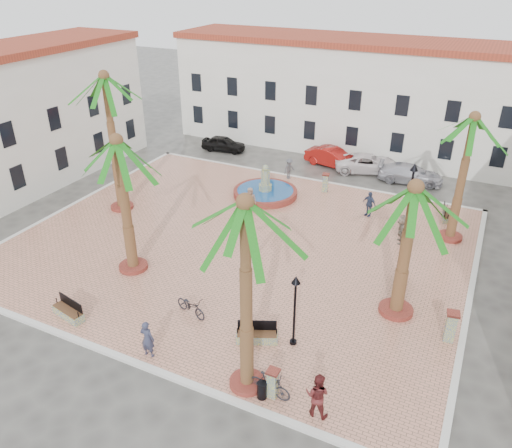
# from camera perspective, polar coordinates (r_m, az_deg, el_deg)

# --- Properties ---
(ground) EXTENTS (120.00, 120.00, 0.00)m
(ground) POSITION_cam_1_polar(r_m,az_deg,el_deg) (30.26, -1.70, -2.29)
(ground) COLOR #56544F
(ground) RESTS_ON ground
(plaza) EXTENTS (26.00, 22.00, 0.15)m
(plaza) POSITION_cam_1_polar(r_m,az_deg,el_deg) (30.22, -1.71, -2.16)
(plaza) COLOR tan
(plaza) RESTS_ON ground
(kerb_n) EXTENTS (26.30, 0.30, 0.16)m
(kerb_n) POSITION_cam_1_polar(r_m,az_deg,el_deg) (39.27, 5.73, 5.14)
(kerb_n) COLOR silver
(kerb_n) RESTS_ON ground
(kerb_s) EXTENTS (26.30, 0.30, 0.16)m
(kerb_s) POSITION_cam_1_polar(r_m,az_deg,el_deg) (22.94, -14.89, -14.62)
(kerb_s) COLOR silver
(kerb_s) RESTS_ON ground
(kerb_e) EXTENTS (0.30, 22.30, 0.16)m
(kerb_e) POSITION_cam_1_polar(r_m,az_deg,el_deg) (27.65, 23.21, -7.91)
(kerb_e) COLOR silver
(kerb_e) RESTS_ON ground
(kerb_w) EXTENTS (0.30, 22.30, 0.16)m
(kerb_w) POSITION_cam_1_polar(r_m,az_deg,el_deg) (37.41, -19.69, 2.35)
(kerb_w) COLOR silver
(kerb_w) RESTS_ON ground
(building_north) EXTENTS (30.40, 7.40, 9.50)m
(building_north) POSITION_cam_1_polar(r_m,az_deg,el_deg) (46.00, 10.13, 14.42)
(building_north) COLOR white
(building_north) RESTS_ON ground
(building_west) EXTENTS (6.40, 24.40, 10.00)m
(building_west) POSITION_cam_1_polar(r_m,az_deg,el_deg) (40.15, -27.08, 10.22)
(building_west) COLOR white
(building_west) RESTS_ON ground
(fountain) EXTENTS (4.60, 4.60, 2.38)m
(fountain) POSITION_cam_1_polar(r_m,az_deg,el_deg) (35.96, 1.07, 3.74)
(fountain) COLOR maroon
(fountain) RESTS_ON plaza
(palm_nw) EXTENTS (4.96, 4.96, 9.24)m
(palm_nw) POSITION_cam_1_polar(r_m,az_deg,el_deg) (32.88, -16.78, 14.40)
(palm_nw) COLOR maroon
(palm_nw) RESTS_ON plaza
(palm_sw) EXTENTS (5.10, 5.10, 7.72)m
(palm_sw) POSITION_cam_1_polar(r_m,az_deg,el_deg) (25.66, -15.45, 7.43)
(palm_sw) COLOR maroon
(palm_sw) RESTS_ON plaza
(palm_s) EXTENTS (4.62, 4.62, 8.43)m
(palm_s) POSITION_cam_1_polar(r_m,az_deg,el_deg) (16.64, -1.23, -0.07)
(palm_s) COLOR maroon
(palm_s) RESTS_ON plaza
(palm_e) EXTENTS (5.34, 5.34, 6.95)m
(palm_e) POSITION_cam_1_polar(r_m,az_deg,el_deg) (22.53, 17.50, 2.07)
(palm_e) COLOR maroon
(palm_e) RESTS_ON plaza
(palm_ne) EXTENTS (4.76, 4.76, 7.89)m
(palm_ne) POSITION_cam_1_polar(r_m,az_deg,el_deg) (30.28, 23.44, 9.67)
(palm_ne) COLOR maroon
(palm_ne) RESTS_ON plaza
(bench_s) EXTENTS (1.91, 0.92, 0.97)m
(bench_s) POSITION_cam_1_polar(r_m,az_deg,el_deg) (25.67, -20.63, -9.42)
(bench_s) COLOR gray
(bench_s) RESTS_ON plaza
(bench_se) EXTENTS (1.92, 1.27, 0.98)m
(bench_se) POSITION_cam_1_polar(r_m,az_deg,el_deg) (22.76, 0.11, -12.68)
(bench_se) COLOR gray
(bench_se) RESTS_ON plaza
(bench_e) EXTENTS (0.89, 2.03, 1.03)m
(bench_e) POSITION_cam_1_polar(r_m,az_deg,el_deg) (27.05, 16.07, -6.47)
(bench_e) COLOR gray
(bench_e) RESTS_ON plaza
(bench_ne) EXTENTS (0.78, 1.74, 0.88)m
(bench_ne) POSITION_cam_1_polar(r_m,az_deg,el_deg) (35.06, 20.94, 0.96)
(bench_ne) COLOR gray
(bench_ne) RESTS_ON plaza
(lamppost_s) EXTENTS (0.39, 0.39, 3.59)m
(lamppost_s) POSITION_cam_1_polar(r_m,az_deg,el_deg) (21.36, 4.49, -8.52)
(lamppost_s) COLOR black
(lamppost_s) RESTS_ON plaza
(lamppost_e) EXTENTS (0.49, 0.49, 4.47)m
(lamppost_e) POSITION_cam_1_polar(r_m,az_deg,el_deg) (31.55, 17.34, 4.18)
(lamppost_e) COLOR black
(lamppost_e) RESTS_ON plaza
(bollard_se) EXTENTS (0.47, 0.47, 1.31)m
(bollard_se) POSITION_cam_1_polar(r_m,az_deg,el_deg) (20.18, 1.94, -17.68)
(bollard_se) COLOR gray
(bollard_se) RESTS_ON plaza
(bollard_n) EXTENTS (0.57, 0.57, 1.38)m
(bollard_n) POSITION_cam_1_polar(r_m,az_deg,el_deg) (36.85, 7.94, 4.75)
(bollard_n) COLOR gray
(bollard_n) RESTS_ON plaza
(bollard_e) EXTENTS (0.62, 0.62, 1.52)m
(bollard_e) POSITION_cam_1_polar(r_m,az_deg,el_deg) (24.08, 21.37, -10.80)
(bollard_e) COLOR gray
(bollard_e) RESTS_ON plaza
(litter_bin) EXTENTS (0.39, 0.39, 0.75)m
(litter_bin) POSITION_cam_1_polar(r_m,az_deg,el_deg) (20.33, 0.68, -18.45)
(litter_bin) COLOR black
(litter_bin) RESTS_ON plaza
(cyclist_a) EXTENTS (0.68, 0.46, 1.80)m
(cyclist_a) POSITION_cam_1_polar(r_m,az_deg,el_deg) (22.15, -12.31, -12.70)
(cyclist_a) COLOR #30334C
(cyclist_a) RESTS_ON plaza
(bicycle_a) EXTENTS (1.98, 1.13, 0.99)m
(bicycle_a) POSITION_cam_1_polar(r_m,az_deg,el_deg) (24.29, -7.44, -9.27)
(bicycle_a) COLOR black
(bicycle_a) RESTS_ON plaza
(cyclist_b) EXTENTS (0.96, 0.76, 1.91)m
(cyclist_b) POSITION_cam_1_polar(r_m,az_deg,el_deg) (19.51, 7.02, -18.82)
(cyclist_b) COLOR maroon
(cyclist_b) RESTS_ON plaza
(bicycle_b) EXTENTS (1.81, 0.61, 1.07)m
(bicycle_b) POSITION_cam_1_polar(r_m,az_deg,el_deg) (20.29, 1.58, -17.92)
(bicycle_b) COLOR black
(bicycle_b) RESTS_ON plaza
(pedestrian_fountain_a) EXTENTS (0.96, 0.81, 1.67)m
(pedestrian_fountain_a) POSITION_cam_1_polar(r_m,az_deg,el_deg) (33.56, -0.67, 2.84)
(pedestrian_fountain_a) COLOR #886A5A
(pedestrian_fountain_a) RESTS_ON plaza
(pedestrian_fountain_b) EXTENTS (1.10, 0.81, 1.73)m
(pedestrian_fountain_b) POSITION_cam_1_polar(r_m,az_deg,el_deg) (33.69, 12.80, 2.27)
(pedestrian_fountain_b) COLOR #2F3C59
(pedestrian_fountain_b) RESTS_ON plaza
(pedestrian_north) EXTENTS (0.97, 1.21, 1.63)m
(pedestrian_north) POSITION_cam_1_polar(r_m,az_deg,el_deg) (38.81, 3.82, 6.34)
(pedestrian_north) COLOR #4E4F53
(pedestrian_north) RESTS_ON plaza
(pedestrian_east) EXTENTS (0.87, 1.76, 1.82)m
(pedestrian_east) POSITION_cam_1_polar(r_m,az_deg,el_deg) (30.94, 16.34, -0.54)
(pedestrian_east) COLOR gray
(pedestrian_east) RESTS_ON plaza
(car_black) EXTENTS (4.08, 2.08, 1.33)m
(car_black) POSITION_cam_1_polar(r_m,az_deg,el_deg) (45.27, -3.73, 9.16)
(car_black) COLOR black
(car_black) RESTS_ON ground
(car_red) EXTENTS (4.90, 2.55, 1.54)m
(car_red) POSITION_cam_1_polar(r_m,az_deg,el_deg) (42.06, 8.77, 7.54)
(car_red) COLOR #A41511
(car_red) RESTS_ON ground
(car_silver) EXTENTS (5.04, 2.44, 1.41)m
(car_silver) POSITION_cam_1_polar(r_m,az_deg,el_deg) (40.21, 17.24, 5.50)
(car_silver) COLOR silver
(car_silver) RESTS_ON ground
(car_white) EXTENTS (5.74, 4.05, 1.45)m
(car_white) POSITION_cam_1_polar(r_m,az_deg,el_deg) (41.43, 12.63, 6.80)
(car_white) COLOR white
(car_white) RESTS_ON ground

